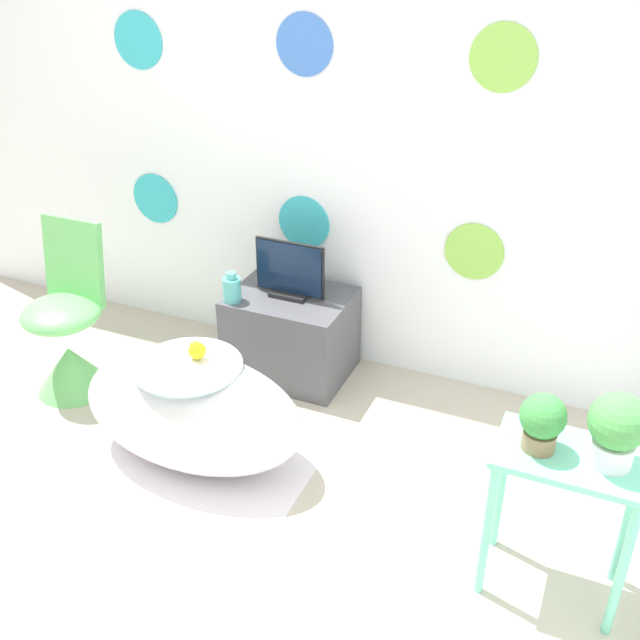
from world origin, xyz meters
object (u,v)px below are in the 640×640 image
(chair, at_px, (68,340))
(tv, at_px, (290,272))
(potted_plant_left, at_px, (542,421))
(potted_plant_right, at_px, (617,428))
(bathtub, at_px, (193,410))
(vase, at_px, (232,289))

(chair, xyz_separation_m, tv, (0.91, 0.55, 0.29))
(tv, bearing_deg, potted_plant_left, -34.48)
(chair, xyz_separation_m, potted_plant_right, (2.42, -0.33, 0.45))
(potted_plant_left, bearing_deg, bathtub, 174.85)
(chair, bearing_deg, potted_plant_left, -8.76)
(bathtub, distance_m, vase, 0.67)
(bathtub, height_order, potted_plant_left, potted_plant_left)
(chair, distance_m, potted_plant_left, 2.27)
(potted_plant_left, bearing_deg, chair, 171.24)
(potted_plant_left, xyz_separation_m, potted_plant_right, (0.21, 0.01, 0.03))
(potted_plant_left, distance_m, potted_plant_right, 0.22)
(chair, distance_m, vase, 0.82)
(vase, height_order, potted_plant_right, potted_plant_right)
(bathtub, height_order, chair, chair)
(bathtub, relative_size, vase, 6.73)
(bathtub, bearing_deg, vase, 102.60)
(chair, height_order, vase, chair)
(chair, height_order, potted_plant_right, chair)
(vase, relative_size, potted_plant_left, 0.74)
(tv, bearing_deg, bathtub, -96.96)
(bathtub, bearing_deg, potted_plant_left, -5.15)
(tv, bearing_deg, chair, -149.12)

